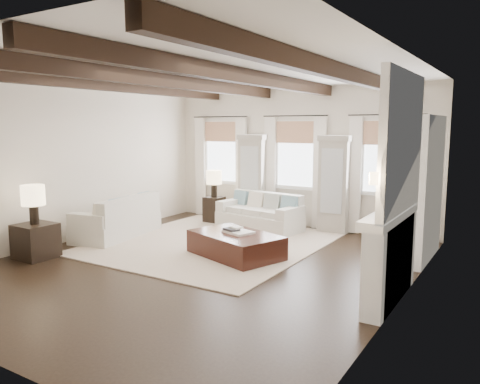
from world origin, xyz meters
The scene contains 15 objects.
ground centered at (0.00, 0.00, 0.00)m, with size 7.50×7.50×0.00m, color black.
room_shell centered at (0.75, 0.90, 1.89)m, with size 6.54×7.54×3.22m.
area_rug centered at (-0.67, 1.29, 0.01)m, with size 4.02×4.47×0.02m, color #C0AD98.
sofa_back centered at (-0.47, 2.92, 0.33)m, with size 2.01×1.12×0.82m.
sofa_left centered at (-2.66, 0.73, 0.35)m, with size 1.24×2.15×0.87m.
ottoman centered at (0.24, 0.71, 0.21)m, with size 1.62×1.01×0.43m, color black.
tray centered at (0.26, 0.77, 0.45)m, with size 0.50×0.38×0.04m, color white.
book_lower centered at (0.14, 0.73, 0.49)m, with size 0.26×0.20×0.04m, color #262628.
book_upper centered at (0.21, 0.78, 0.52)m, with size 0.22×0.17×0.03m, color beige.
side_table_front centered at (-2.73, -1.20, 0.31)m, with size 0.61×0.61×0.61m, color black.
lamp_front centered at (-2.73, -1.20, 1.08)m, with size 0.40×0.40×0.69m.
side_table_back centered at (-1.82, 3.01, 0.31)m, with size 0.41×0.41×0.62m, color black.
lamp_back centered at (-1.82, 3.01, 1.06)m, with size 0.37×0.37×0.64m.
candlestick_near centered at (2.90, -0.32, 0.33)m, with size 0.16×0.16×0.79m.
candlestick_far centered at (2.90, 0.32, 0.33)m, with size 0.16×0.16×0.79m.
Camera 1 is at (4.58, -6.16, 2.32)m, focal length 35.00 mm.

